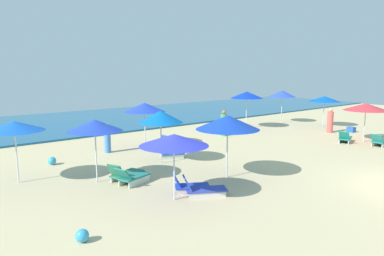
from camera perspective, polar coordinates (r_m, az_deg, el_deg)
ocean at (r=31.59m, az=-12.58°, el=1.45°), size 60.00×13.36×0.12m
umbrella_0 at (r=16.34m, az=-4.88°, el=1.77°), size 1.99×1.99×2.39m
lounge_chair_0_0 at (r=17.53m, az=-3.45°, el=-3.92°), size 1.39×1.06×0.62m
umbrella_1 at (r=11.68m, az=-2.82°, el=-1.86°), size 2.24×2.24×2.18m
lounge_chair_1_0 at (r=12.81m, az=-0.45°, el=-8.95°), size 1.39×1.17×0.68m
lounge_chair_1_1 at (r=12.49m, az=1.69°, el=-9.46°), size 1.56×1.24×0.70m
umbrella_2 at (r=20.02m, az=-7.38°, el=3.21°), size 2.22×2.22×2.40m
lounge_chair_2_0 at (r=20.10m, az=-3.12°, el=-2.17°), size 1.30×0.76×0.71m
umbrella_3 at (r=29.46m, az=13.83°, el=5.20°), size 2.07×2.07×2.54m
umbrella_4 at (r=14.92m, az=-25.86°, el=0.27°), size 2.14×2.14×2.34m
umbrella_5 at (r=28.35m, az=19.86°, el=4.27°), size 2.23×2.23×2.24m
umbrella_6 at (r=23.31m, az=25.39°, el=2.98°), size 2.46×2.46×2.25m
lounge_chair_6_0 at (r=22.87m, az=22.68°, el=-1.46°), size 1.54×1.01×0.75m
lounge_chair_6_1 at (r=22.64m, az=27.35°, el=-1.86°), size 1.51×0.71×0.74m
umbrella_7 at (r=13.95m, az=-14.85°, el=0.39°), size 2.02×2.02×2.38m
lounge_chair_7_0 at (r=14.30m, az=-10.34°, el=-7.02°), size 1.59×1.11×0.77m
lounge_chair_7_1 at (r=13.81m, az=-9.24°, el=-7.52°), size 1.52×0.97×0.74m
umbrella_8 at (r=14.16m, az=5.55°, el=0.88°), size 2.48×2.48×2.46m
umbrella_9 at (r=26.25m, az=8.50°, el=5.11°), size 2.29×2.29×2.62m
beachgoer_0 at (r=26.03m, az=20.65°, el=0.93°), size 0.56×0.56×1.60m
beachgoer_1 at (r=23.29m, az=4.95°, el=0.62°), size 0.53×0.53×1.63m
beachgoer_2 at (r=19.07m, az=-12.99°, el=-1.68°), size 0.45×0.45×1.49m
beach_ball_0 at (r=9.80m, az=-16.68°, el=-15.72°), size 0.34×0.34×0.34m
beach_ball_1 at (r=17.49m, az=-20.90°, el=-4.78°), size 0.36×0.36×0.36m
cooler_box_2 at (r=26.81m, az=23.47°, el=-0.22°), size 0.40×0.53×0.35m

